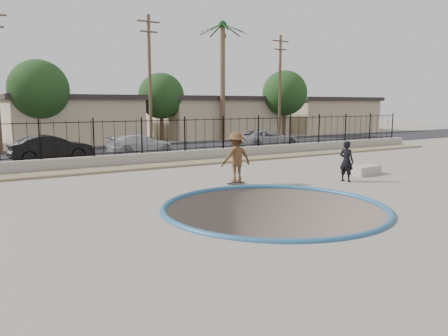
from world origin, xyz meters
TOP-DOWN VIEW (x-y plane):
  - ground at (0.00, 12.00)m, footprint 120.00×120.00m
  - bowl_pit at (0.00, -1.00)m, footprint 6.84×6.84m
  - coping_ring at (0.00, -1.00)m, footprint 7.04×7.04m
  - rock_strip at (0.00, 9.20)m, footprint 42.00×1.60m
  - retaining_wall at (0.00, 10.30)m, footprint 42.00×0.45m
  - fence at (0.00, 10.30)m, footprint 40.00×0.04m
  - street at (0.00, 17.00)m, footprint 90.00×8.00m
  - house_center at (0.00, 26.50)m, footprint 10.60×8.60m
  - house_east at (14.00, 26.50)m, footprint 12.60×8.60m
  - house_east_far at (28.00, 26.50)m, footprint 11.60×8.60m
  - palm_right at (12.00, 22.00)m, footprint 2.30×2.30m
  - utility_pole_mid at (4.00, 19.00)m, footprint 1.70×0.24m
  - utility_pole_right at (16.00, 19.00)m, footprint 1.70×0.24m
  - street_tree_left at (-3.00, 23.00)m, footprint 4.32×4.32m
  - street_tree_mid at (7.00, 24.00)m, footprint 3.96×3.96m
  - street_tree_right at (19.00, 22.00)m, footprint 4.32×4.32m
  - skater at (1.17, 3.00)m, footprint 1.32×0.81m
  - skateboard at (1.17, 3.00)m, footprint 0.77×0.24m
  - videographer at (5.42, 1.18)m, footprint 0.54×0.70m
  - concrete_ledge at (7.50, 1.98)m, footprint 1.68×0.91m
  - car_b at (-3.86, 14.11)m, footprint 4.47×1.90m
  - car_c at (1.66, 14.98)m, footprint 4.24×1.77m
  - car_d at (10.47, 13.40)m, footprint 4.90×2.37m

SIDE VIEW (x-z plane):
  - ground at x=0.00m, z-range -2.20..0.00m
  - bowl_pit at x=0.00m, z-range -0.90..0.90m
  - coping_ring at x=0.00m, z-range -0.10..0.10m
  - street at x=0.00m, z-range 0.00..0.04m
  - skateboard at x=1.17m, z-range 0.02..0.09m
  - rock_strip at x=0.00m, z-range 0.00..0.11m
  - concrete_ledge at x=7.50m, z-range 0.00..0.40m
  - retaining_wall at x=0.00m, z-range 0.00..0.60m
  - car_c at x=1.66m, z-range 0.04..1.26m
  - car_d at x=10.47m, z-range 0.04..1.38m
  - car_b at x=-3.86m, z-range 0.04..1.47m
  - videographer at x=5.42m, z-range 0.00..1.69m
  - skater at x=1.17m, z-range 0.00..1.98m
  - fence at x=0.00m, z-range 0.60..2.40m
  - house_east at x=14.00m, z-range 0.02..3.92m
  - house_east_far at x=28.00m, z-range 0.02..3.92m
  - house_center at x=0.00m, z-range 0.02..3.92m
  - street_tree_mid at x=7.00m, z-range 0.92..6.75m
  - street_tree_left at x=-3.00m, z-range 1.01..7.37m
  - street_tree_right at x=19.00m, z-range 1.01..7.37m
  - utility_pole_right at x=16.00m, z-range 0.20..9.20m
  - utility_pole_mid at x=4.00m, z-range 0.21..9.71m
  - palm_right at x=12.00m, z-range 2.18..12.48m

